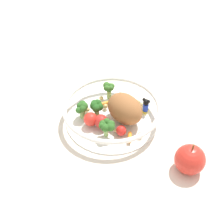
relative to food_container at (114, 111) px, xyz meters
The scene contains 3 objects.
ground_plane 0.03m from the food_container, 102.54° to the right, with size 2.40×2.40×0.00m, color silver.
food_container is the anchor object (origin of this frame).
loose_apple 0.22m from the food_container, 122.67° to the right, with size 0.06×0.06×0.08m.
Camera 1 is at (-0.54, -0.10, 0.54)m, focal length 50.05 mm.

